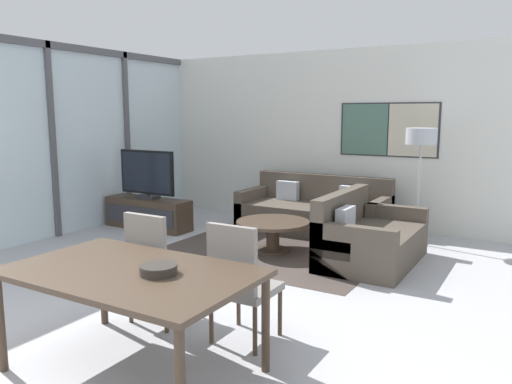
{
  "coord_description": "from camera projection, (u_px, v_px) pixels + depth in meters",
  "views": [
    {
      "loc": [
        2.94,
        -1.76,
        1.8
      ],
      "look_at": [
        0.22,
        2.86,
        0.95
      ],
      "focal_mm": 35.0,
      "sensor_mm": 36.0,
      "label": 1
    }
  ],
  "objects": [
    {
      "name": "wall_back",
      "position": [
        341.0,
        138.0,
        8.04
      ],
      "size": [
        7.52,
        0.09,
        2.8
      ],
      "color": "silver",
      "rests_on": "ground_plane"
    },
    {
      "name": "window_wall_left",
      "position": [
        51.0,
        132.0,
        7.15
      ],
      "size": [
        0.07,
        5.89,
        2.8
      ],
      "color": "silver",
      "rests_on": "ground_plane"
    },
    {
      "name": "area_rug",
      "position": [
        273.0,
        251.0,
        6.57
      ],
      "size": [
        2.8,
        2.16,
        0.01
      ],
      "color": "#473D38",
      "rests_on": "ground_plane"
    },
    {
      "name": "tv_console",
      "position": [
        148.0,
        213.0,
        7.85
      ],
      "size": [
        1.46,
        0.42,
        0.48
      ],
      "color": "#423326",
      "rests_on": "ground_plane"
    },
    {
      "name": "television",
      "position": [
        147.0,
        175.0,
        7.76
      ],
      "size": [
        1.05,
        0.2,
        0.75
      ],
      "color": "#2D2D33",
      "rests_on": "tv_console"
    },
    {
      "name": "sofa_main",
      "position": [
        315.0,
        213.0,
        7.67
      ],
      "size": [
        2.23,
        0.97,
        0.84
      ],
      "color": "#51473D",
      "rests_on": "ground_plane"
    },
    {
      "name": "sofa_side",
      "position": [
        366.0,
        240.0,
        6.07
      ],
      "size": [
        0.97,
        1.56,
        0.84
      ],
      "rotation": [
        0.0,
        0.0,
        1.57
      ],
      "color": "#51473D",
      "rests_on": "ground_plane"
    },
    {
      "name": "coffee_table",
      "position": [
        273.0,
        229.0,
        6.52
      ],
      "size": [
        0.96,
        0.96,
        0.41
      ],
      "color": "#423326",
      "rests_on": "ground_plane"
    },
    {
      "name": "dining_table",
      "position": [
        131.0,
        279.0,
        3.42
      ],
      "size": [
        1.72,
        1.05,
        0.74
      ],
      "color": "#423326",
      "rests_on": "ground_plane"
    },
    {
      "name": "dining_chair_left",
      "position": [
        156.0,
        264.0,
        4.26
      ],
      "size": [
        0.46,
        0.46,
        0.98
      ],
      "color": "gray",
      "rests_on": "ground_plane"
    },
    {
      "name": "dining_chair_centre",
      "position": [
        240.0,
        279.0,
        3.86
      ],
      "size": [
        0.46,
        0.46,
        0.98
      ],
      "color": "gray",
      "rests_on": "ground_plane"
    },
    {
      "name": "fruit_bowl",
      "position": [
        158.0,
        269.0,
        3.31
      ],
      "size": [
        0.26,
        0.26,
        0.06
      ],
      "color": "#332D28",
      "rests_on": "dining_table"
    },
    {
      "name": "floor_lamp",
      "position": [
        421.0,
        143.0,
        6.73
      ],
      "size": [
        0.41,
        0.41,
        1.6
      ],
      "color": "#2D2D33",
      "rests_on": "ground_plane"
    }
  ]
}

